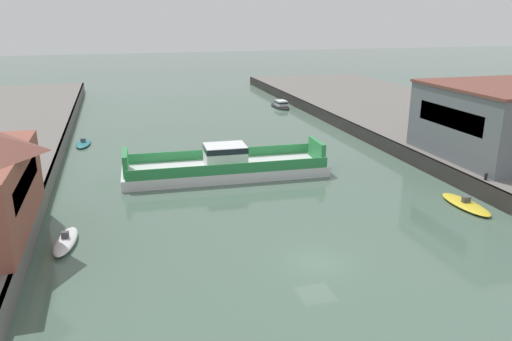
% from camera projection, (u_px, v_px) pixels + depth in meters
% --- Properties ---
extents(ground_plane, '(400.00, 400.00, 0.00)m').
position_uv_depth(ground_plane, '(317.00, 263.00, 34.80)').
color(ground_plane, '#4C6656').
extents(quay_right, '(28.00, 140.00, 1.79)m').
position_uv_depth(quay_right, '(504.00, 147.00, 61.52)').
color(quay_right, slate).
rests_on(quay_right, ground).
extents(chain_ferry, '(22.01, 7.11, 3.40)m').
position_uv_depth(chain_ferry, '(225.00, 166.00, 53.24)').
color(chain_ferry, silver).
rests_on(chain_ferry, ground).
extents(moored_boat_near_left, '(2.16, 6.09, 0.96)m').
position_uv_depth(moored_boat_near_left, '(465.00, 204.00, 44.82)').
color(moored_boat_near_left, yellow).
rests_on(moored_boat_near_left, ground).
extents(moored_boat_near_right, '(2.19, 5.24, 0.89)m').
position_uv_depth(moored_boat_near_right, '(83.00, 143.00, 65.93)').
color(moored_boat_near_right, '#237075').
rests_on(moored_boat_near_right, ground).
extents(moored_boat_mid_left, '(2.83, 7.18, 1.37)m').
position_uv_depth(moored_boat_mid_left, '(281.00, 105.00, 92.08)').
color(moored_boat_mid_left, black).
rests_on(moored_boat_mid_left, ground).
extents(moored_boat_mid_right, '(2.10, 5.31, 1.09)m').
position_uv_depth(moored_boat_mid_right, '(66.00, 241.00, 37.39)').
color(moored_boat_mid_right, white).
rests_on(moored_boat_mid_right, ground).
extents(warehouse_shed, '(16.01, 15.10, 7.71)m').
position_uv_depth(warehouse_shed, '(510.00, 120.00, 53.78)').
color(warehouse_shed, slate).
rests_on(warehouse_shed, quay_right).
extents(bollard_left_mid, '(0.32, 0.32, 0.71)m').
position_uv_depth(bollard_left_mid, '(6.00, 254.00, 31.40)').
color(bollard_left_mid, black).
rests_on(bollard_left_mid, quay_left).
extents(bollard_left_aft, '(0.32, 0.32, 0.71)m').
position_uv_depth(bollard_left_aft, '(20.00, 223.00, 35.99)').
color(bollard_left_aft, black).
rests_on(bollard_left_aft, quay_left).
extents(bollard_right_aft, '(0.32, 0.32, 0.71)m').
position_uv_depth(bollard_right_aft, '(486.00, 176.00, 46.40)').
color(bollard_right_aft, black).
rests_on(bollard_right_aft, quay_right).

